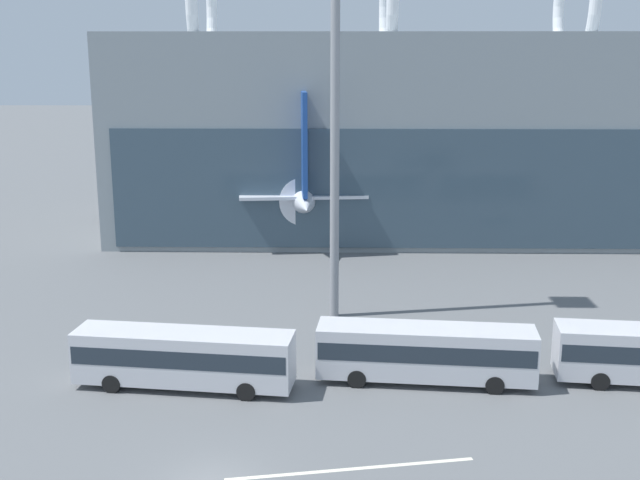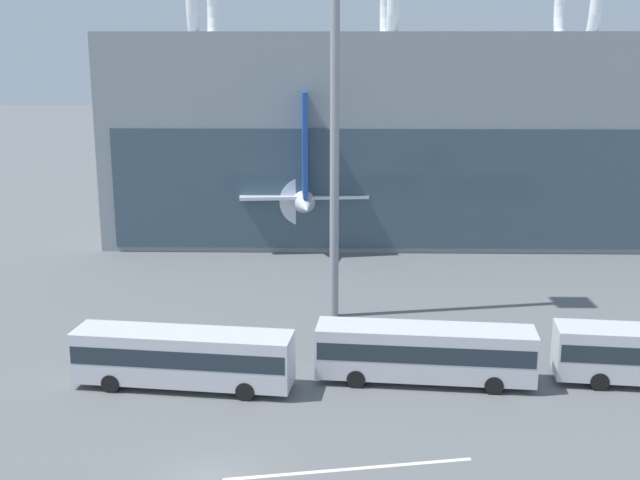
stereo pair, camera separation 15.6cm
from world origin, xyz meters
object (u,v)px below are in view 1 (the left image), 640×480
shuttle_bus_0 (184,355)px  floodlight_mast (335,24)px  shuttle_bus_1 (426,350)px  airliner_at_gate_far (294,173)px

shuttle_bus_0 → floodlight_mast: size_ratio=0.39×
floodlight_mast → shuttle_bus_1: bearing=-65.5°
shuttle_bus_1 → shuttle_bus_0: bearing=-170.4°
floodlight_mast → airliner_at_gate_far: bearing=97.4°
shuttle_bus_1 → floodlight_mast: size_ratio=0.39×
shuttle_bus_0 → shuttle_bus_1: bearing=10.9°
shuttle_bus_1 → floodlight_mast: floodlight_mast is taller
shuttle_bus_1 → floodlight_mast: (-4.99, 10.92, 17.42)m
shuttle_bus_0 → floodlight_mast: bearing=62.6°
airliner_at_gate_far → floodlight_mast: size_ratio=1.38×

